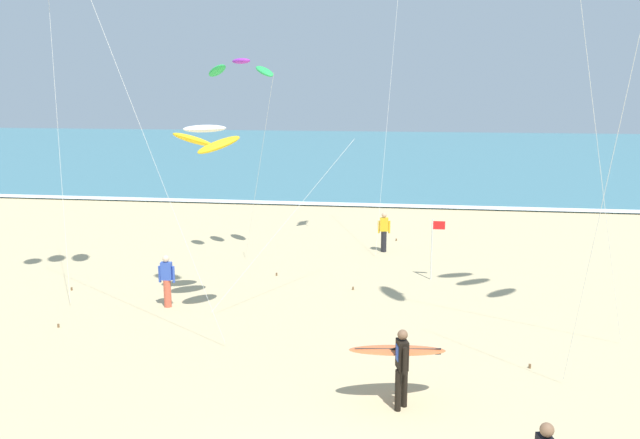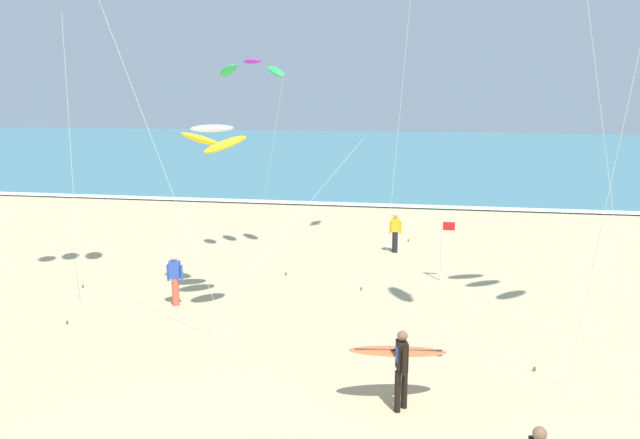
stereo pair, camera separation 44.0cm
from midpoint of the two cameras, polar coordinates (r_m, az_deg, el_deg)
name	(u,v)px [view 2 (the right image)]	position (r m, az deg, el deg)	size (l,w,h in m)	color
ocean_water	(422,153)	(65.84, 8.92, 5.66)	(160.00, 60.00, 0.08)	teal
shoreline_foam	(406,206)	(36.41, 7.75, 1.17)	(160.00, 0.97, 0.01)	white
surfer_trailing	(400,358)	(13.93, 7.81, -11.75)	(2.14, 1.16, 1.71)	black
kite_arc_ivory_near	(213,138)	(18.52, -8.54, 6.98)	(5.14, 4.48, 5.46)	yellow
kite_arc_violet_high	(253,68)	(24.64, -5.29, 12.83)	(2.92, 3.19, 7.47)	green
bystander_yellow_top	(395,232)	(26.39, 6.96, -1.10)	(0.50, 0.22, 1.59)	black
bystander_blue_top	(175,279)	(20.35, -11.75, -5.05)	(0.50, 0.22, 1.59)	#D8593F
lifeguard_flag	(443,244)	(22.71, 11.09, -2.12)	(0.45, 0.05, 2.10)	silver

